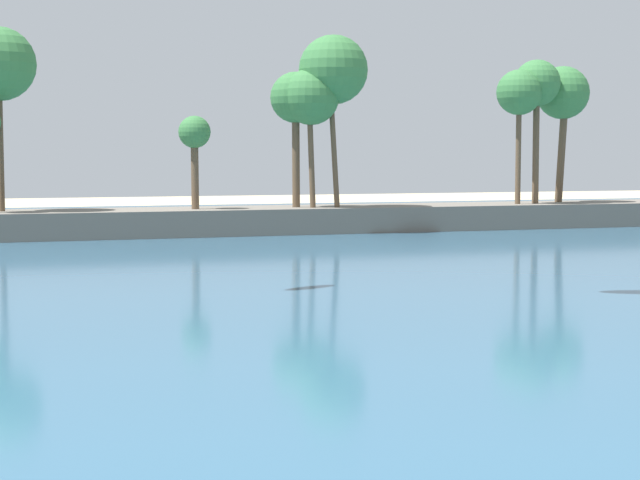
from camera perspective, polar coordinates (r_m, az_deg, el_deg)
sea at (r=61.64m, az=-14.52°, el=-0.58°), size 220.00×98.22×0.06m
palm_headland at (r=70.60m, az=-12.48°, el=3.54°), size 105.99×6.86×13.56m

